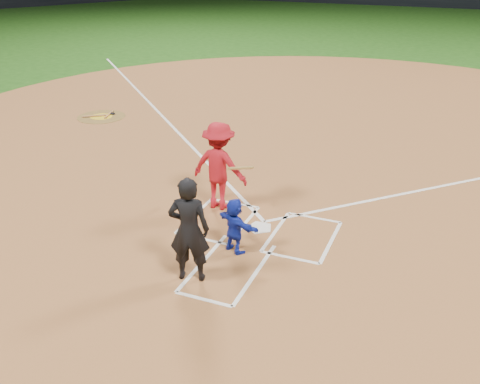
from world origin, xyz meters
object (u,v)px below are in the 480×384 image
at_px(umpire, 189,230).
at_px(catcher, 235,226).
at_px(on_deck_circle, 101,117).
at_px(batter_at_plate, 219,166).
at_px(home_plate, 260,228).

bearing_deg(umpire, catcher, -123.66).
distance_m(on_deck_circle, batter_at_plate, 8.53).
xyz_separation_m(catcher, batter_at_plate, (-1.10, 1.71, 0.45)).
bearing_deg(on_deck_circle, batter_at_plate, -35.51).
relative_size(catcher, batter_at_plate, 0.56).
bearing_deg(batter_at_plate, home_plate, -26.73).
height_order(catcher, batter_at_plate, batter_at_plate).
distance_m(umpire, batter_at_plate, 2.99).
bearing_deg(home_plate, catcher, 83.03).
bearing_deg(umpire, on_deck_circle, -61.68).
relative_size(on_deck_circle, umpire, 0.84).
bearing_deg(on_deck_circle, umpire, -45.74).
bearing_deg(on_deck_circle, catcher, -39.64).
bearing_deg(catcher, home_plate, -72.15).
bearing_deg(umpire, home_plate, -118.65).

